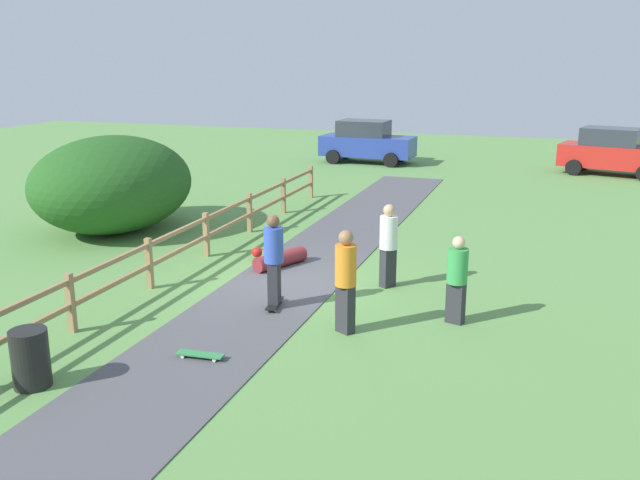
{
  "coord_description": "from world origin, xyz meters",
  "views": [
    {
      "loc": [
        5.4,
        -13.59,
        4.86
      ],
      "look_at": [
        0.76,
        0.1,
        1.0
      ],
      "focal_mm": 39.38,
      "sensor_mm": 36.0,
      "label": 1
    }
  ],
  "objects": [
    {
      "name": "bush_large",
      "position": [
        -6.27,
        2.79,
        1.34
      ],
      "size": [
        4.14,
        4.97,
        2.67
      ],
      "primitive_type": "ellipsoid",
      "color": "#23561E",
      "rests_on": "ground_plane"
    },
    {
      "name": "bystander_white",
      "position": [
        2.17,
        0.45,
        1.0
      ],
      "size": [
        0.52,
        0.52,
        1.81
      ],
      "color": "#2D2D33",
      "rests_on": "ground_plane"
    },
    {
      "name": "bystander_green",
      "position": [
        3.85,
        -1.19,
        0.91
      ],
      "size": [
        0.47,
        0.47,
        1.66
      ],
      "color": "#2D2D33",
      "rests_on": "ground_plane"
    },
    {
      "name": "parked_car_red",
      "position": [
        7.56,
        17.38,
        0.96
      ],
      "size": [
        4.49,
        2.75,
        1.92
      ],
      "color": "red",
      "rests_on": "ground_plane"
    },
    {
      "name": "asphalt_path",
      "position": [
        0.0,
        0.0,
        0.01
      ],
      "size": [
        2.4,
        28.0,
        0.02
      ],
      "primitive_type": "cube",
      "color": "#515156",
      "rests_on": "ground_plane"
    },
    {
      "name": "skater_fallen",
      "position": [
        -0.59,
        1.03,
        0.2
      ],
      "size": [
        1.35,
        1.44,
        0.36
      ],
      "color": "maroon",
      "rests_on": "asphalt_path"
    },
    {
      "name": "skateboard_loose",
      "position": [
        0.13,
        -4.18,
        0.09
      ],
      "size": [
        0.81,
        0.25,
        0.08
      ],
      "color": "#338C4C",
      "rests_on": "asphalt_path"
    },
    {
      "name": "parked_car_blue",
      "position": [
        -2.86,
        17.37,
        0.96
      ],
      "size": [
        4.27,
        2.14,
        1.92
      ],
      "color": "#283D99",
      "rests_on": "ground_plane"
    },
    {
      "name": "skater_riding",
      "position": [
        0.37,
        -1.54,
        1.06
      ],
      "size": [
        0.43,
        0.82,
        1.86
      ],
      "color": "black",
      "rests_on": "asphalt_path"
    },
    {
      "name": "trash_bin",
      "position": [
        -1.8,
        -5.83,
        0.45
      ],
      "size": [
        0.56,
        0.56,
        0.9
      ],
      "primitive_type": "cylinder",
      "color": "black",
      "rests_on": "ground_plane"
    },
    {
      "name": "bystander_orange",
      "position": [
        2.04,
        -2.29,
        1.05
      ],
      "size": [
        0.52,
        0.52,
        1.89
      ],
      "color": "#2D2D33",
      "rests_on": "ground_plane"
    },
    {
      "name": "wooden_fence",
      "position": [
        -2.6,
        0.0,
        0.67
      ],
      "size": [
        0.12,
        18.12,
        1.1
      ],
      "color": "#997A51",
      "rests_on": "ground_plane"
    },
    {
      "name": "ground_plane",
      "position": [
        0.0,
        0.0,
        0.0
      ],
      "size": [
        60.0,
        60.0,
        0.0
      ],
      "primitive_type": "plane",
      "color": "#60934C"
    }
  ]
}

